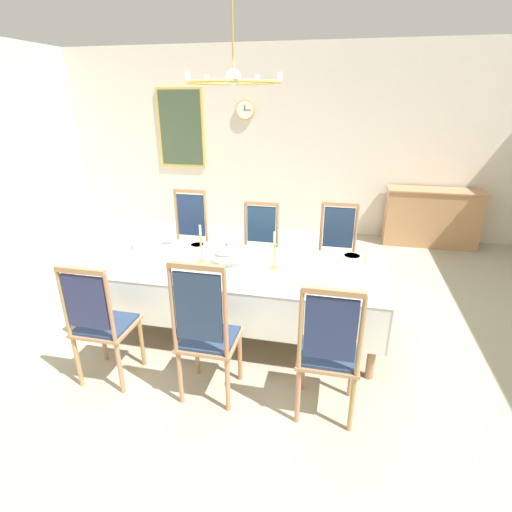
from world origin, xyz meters
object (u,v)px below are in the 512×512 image
at_px(chair_south_c, 329,350).
at_px(spoon_secondary, 365,258).
at_px(chair_south_a, 101,321).
at_px(chair_south_b, 206,331).
at_px(mounted_clock, 245,110).
at_px(spoon_primary, 189,245).
at_px(dining_table, 237,272).
at_px(framed_painting, 181,128).
at_px(chair_north_a, 189,239).
at_px(sideboard, 431,217).
at_px(candlestick_east, 274,254).
at_px(candlestick_west, 201,247).
at_px(chair_north_b, 259,247).
at_px(bowl_near_right, 352,257).
at_px(soup_tureen, 227,254).
at_px(bowl_near_left, 197,245).
at_px(bowl_far_left, 214,280).
at_px(chandelier, 234,81).

bearing_deg(chair_south_c, spoon_secondary, 78.57).
relative_size(chair_south_a, chair_south_b, 0.90).
xyz_separation_m(chair_south_a, mounted_clock, (0.13, 4.32, 1.46)).
distance_m(spoon_primary, mounted_clock, 3.24).
xyz_separation_m(dining_table, framed_painting, (-1.91, 3.39, 1.06)).
bearing_deg(chair_north_a, sideboard, -145.90).
bearing_deg(chair_south_b, candlestick_east, 70.08).
xyz_separation_m(chair_south_b, candlestick_west, (-0.37, 0.95, 0.28)).
distance_m(chair_north_a, candlestick_east, 1.58).
height_order(spoon_primary, framed_painting, framed_painting).
bearing_deg(spoon_primary, chair_north_b, 50.23).
height_order(chair_south_a, mounted_clock, mounted_clock).
height_order(bowl_near_right, mounted_clock, mounted_clock).
relative_size(spoon_primary, sideboard, 0.12).
distance_m(chair_south_c, sideboard, 4.32).
relative_size(chair_south_b, spoon_primary, 6.89).
distance_m(chair_north_b, mounted_clock, 2.94).
bearing_deg(soup_tureen, chair_south_a, -129.46).
height_order(candlestick_west, bowl_near_right, candlestick_west).
bearing_deg(bowl_near_left, spoon_primary, 166.45).
relative_size(chair_north_a, chair_north_b, 1.09).
bearing_deg(chair_south_b, bowl_far_left, 101.65).
distance_m(chair_north_a, framed_painting, 2.87).
bearing_deg(soup_tureen, chair_north_a, 129.27).
xyz_separation_m(chair_south_a, bowl_near_right, (1.95, 1.35, 0.19)).
height_order(candlestick_east, mounted_clock, mounted_clock).
relative_size(chair_north_b, bowl_near_left, 6.59).
bearing_deg(chair_south_c, chair_south_b, -179.67).
distance_m(candlestick_west, sideboard, 4.16).
height_order(mounted_clock, chandelier, chandelier).
height_order(dining_table, chandelier, chandelier).
bearing_deg(bowl_near_right, candlestick_east, -150.45).
distance_m(bowl_near_right, bowl_far_left, 1.42).
height_order(chair_south_c, candlestick_west, chair_south_c).
distance_m(chair_north_b, bowl_far_left, 1.36).
distance_m(soup_tureen, candlestick_west, 0.26).
relative_size(chair_south_a, mounted_clock, 3.42).
bearing_deg(sideboard, candlestick_west, 49.24).
distance_m(sideboard, chandelier, 4.35).
bearing_deg(spoon_primary, framed_painting, 123.97).
xyz_separation_m(chair_south_c, candlestick_east, (-0.56, 0.95, 0.31)).
bearing_deg(chair_south_a, chair_south_b, -0.46).
bearing_deg(chandelier, candlestick_west, -180.00).
distance_m(chair_north_a, chair_south_c, 2.61).
height_order(chair_south_b, chandelier, chandelier).
height_order(bowl_near_right, sideboard, sideboard).
distance_m(chair_south_b, spoon_secondary, 1.83).
bearing_deg(chair_north_b, chair_south_c, 115.62).
xyz_separation_m(soup_tureen, chandelier, (0.10, 0.00, 1.50)).
relative_size(candlestick_east, framed_painting, 0.28).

